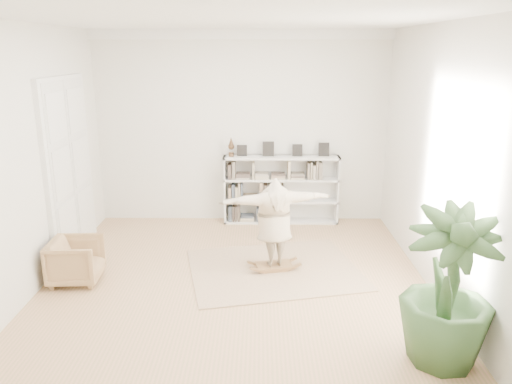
% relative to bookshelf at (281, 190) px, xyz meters
% --- Properties ---
extents(floor, '(6.00, 6.00, 0.00)m').
position_rel_bookshelf_xyz_m(floor, '(-0.74, -2.82, -0.64)').
color(floor, tan).
rests_on(floor, ground).
extents(room_shell, '(6.00, 6.00, 6.00)m').
position_rel_bookshelf_xyz_m(room_shell, '(-0.74, 0.12, 2.87)').
color(room_shell, silver).
rests_on(room_shell, floor).
extents(doors, '(0.09, 1.78, 2.92)m').
position_rel_bookshelf_xyz_m(doors, '(-3.45, -1.52, 0.76)').
color(doors, white).
rests_on(doors, floor).
extents(bookshelf, '(2.20, 0.35, 1.64)m').
position_rel_bookshelf_xyz_m(bookshelf, '(0.00, 0.00, 0.00)').
color(bookshelf, silver).
rests_on(bookshelf, floor).
extents(armchair, '(0.74, 0.72, 0.64)m').
position_rel_bookshelf_xyz_m(armchair, '(-3.04, -2.64, -0.31)').
color(armchair, tan).
rests_on(armchair, floor).
extents(rug, '(2.87, 2.49, 0.02)m').
position_rel_bookshelf_xyz_m(rug, '(-0.18, -2.24, -0.63)').
color(rug, tan).
rests_on(rug, floor).
extents(rocker_board, '(0.60, 0.43, 0.11)m').
position_rel_bookshelf_xyz_m(rocker_board, '(-0.18, -2.24, -0.56)').
color(rocker_board, brown).
rests_on(rocker_board, rug).
extents(person, '(1.73, 0.80, 1.36)m').
position_rel_bookshelf_xyz_m(person, '(-0.18, -2.24, 0.18)').
color(person, '#C3B092').
rests_on(person, rocker_board).
extents(houseplant, '(1.12, 1.12, 1.72)m').
position_rel_bookshelf_xyz_m(houseplant, '(1.56, -4.52, 0.23)').
color(houseplant, '#315028').
rests_on(houseplant, floor).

